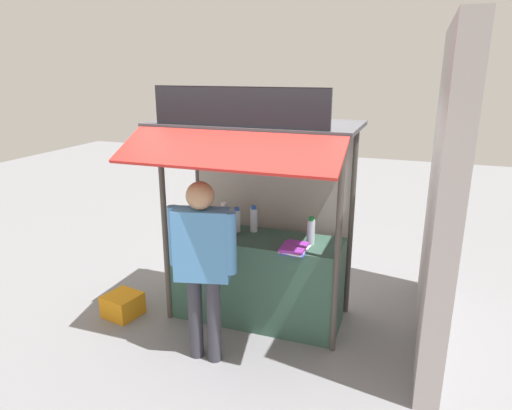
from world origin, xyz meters
TOP-DOWN VIEW (x-y plane):
  - ground_plane at (0.00, 0.00)m, footprint 20.00×20.00m
  - stall_counter at (0.00, 0.00)m, footprint 1.81×0.61m
  - stall_structure at (0.00, 0.13)m, footprint 2.01×1.53m
  - water_bottle_front_left at (-0.08, 0.15)m, footprint 0.08×0.08m
  - water_bottle_far_right at (-0.41, 0.11)m, footprint 0.09×0.09m
  - water_bottle_center at (0.58, 0.00)m, footprint 0.08×0.08m
  - water_bottle_right at (-0.25, 0.09)m, footprint 0.08×0.08m
  - magazine_stack_left at (0.48, -0.23)m, footprint 0.28×0.32m
  - magazine_stack_far_left at (-0.37, -0.08)m, footprint 0.25×0.28m
  - magazine_stack_back_right at (-0.73, -0.07)m, footprint 0.24×0.27m
  - banana_bunch_leftmost at (0.34, -0.41)m, footprint 0.10×0.09m
  - banana_bunch_inner_right at (-0.66, -0.40)m, footprint 0.10×0.09m
  - banana_bunch_rightmost at (-0.24, -0.40)m, footprint 0.09×0.08m
  - vendor_person at (-0.21, -0.83)m, footprint 0.66×0.32m
  - plastic_crate at (-1.42, -0.44)m, footprint 0.42×0.42m
  - neighbour_wall at (1.77, 0.30)m, footprint 0.20×2.40m

SIDE VIEW (x-z plane):
  - ground_plane at x=0.00m, z-range 0.00..0.00m
  - plastic_crate at x=-1.42m, z-range 0.00..0.25m
  - stall_counter at x=0.00m, z-range 0.00..0.96m
  - magazine_stack_left at x=0.48m, z-range 0.96..1.02m
  - magazine_stack_far_left at x=-0.37m, z-range 0.96..1.04m
  - magazine_stack_back_right at x=-0.73m, z-range 0.96..1.05m
  - vendor_person at x=-0.21m, z-range 0.18..1.91m
  - water_bottle_right at x=-0.25m, z-range 0.95..1.22m
  - water_bottle_center at x=0.58m, z-range 0.95..1.24m
  - water_bottle_front_left at x=-0.08m, z-range 0.95..1.24m
  - water_bottle_far_right at x=-0.41m, z-range 0.95..1.26m
  - stall_structure at x=0.00m, z-range 0.26..2.77m
  - neighbour_wall at x=1.77m, z-range 0.00..3.03m
  - banana_bunch_inner_right at x=-0.66m, z-range 1.68..1.95m
  - banana_bunch_leftmost at x=0.34m, z-range 1.68..1.96m
  - banana_bunch_rightmost at x=-0.24m, z-range 1.74..1.97m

